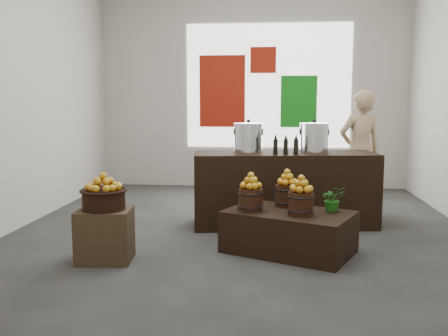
# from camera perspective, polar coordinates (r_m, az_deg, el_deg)

# --- Properties ---
(ground) EXTENTS (7.00, 7.00, 0.00)m
(ground) POSITION_cam_1_polar(r_m,az_deg,el_deg) (6.67, 1.99, -7.19)
(ground) COLOR #3D3D3A
(ground) RESTS_ON ground
(back_wall) EXTENTS (6.00, 0.04, 4.00)m
(back_wall) POSITION_cam_1_polar(r_m,az_deg,el_deg) (9.95, 3.31, 9.32)
(back_wall) COLOR #B9B5AB
(back_wall) RESTS_ON ground
(back_opening) EXTENTS (3.20, 0.02, 2.40)m
(back_opening) POSITION_cam_1_polar(r_m,az_deg,el_deg) (9.92, 5.06, 9.31)
(back_opening) COLOR white
(back_opening) RESTS_ON back_wall
(deco_red_left) EXTENTS (0.90, 0.04, 1.40)m
(deco_red_left) POSITION_cam_1_polar(r_m,az_deg,el_deg) (9.96, -0.20, 8.76)
(deco_red_left) COLOR maroon
(deco_red_left) RESTS_ON back_wall
(deco_green_right) EXTENTS (0.70, 0.04, 1.00)m
(deco_green_right) POSITION_cam_1_polar(r_m,az_deg,el_deg) (9.92, 8.53, 7.52)
(deco_green_right) COLOR #127916
(deco_green_right) RESTS_ON back_wall
(deco_red_upper) EXTENTS (0.50, 0.04, 0.50)m
(deco_red_upper) POSITION_cam_1_polar(r_m,az_deg,el_deg) (9.94, 4.50, 12.20)
(deco_red_upper) COLOR maroon
(deco_red_upper) RESTS_ON back_wall
(crate) EXTENTS (0.61, 0.51, 0.56)m
(crate) POSITION_cam_1_polar(r_m,az_deg,el_deg) (5.54, -13.45, -7.48)
(crate) COLOR #4D3923
(crate) RESTS_ON ground
(wicker_basket) EXTENTS (0.45, 0.45, 0.21)m
(wicker_basket) POSITION_cam_1_polar(r_m,az_deg,el_deg) (5.45, -13.58, -3.57)
(wicker_basket) COLOR black
(wicker_basket) RESTS_ON crate
(apples_in_basket) EXTENTS (0.35, 0.35, 0.19)m
(apples_in_basket) POSITION_cam_1_polar(r_m,az_deg,el_deg) (5.42, -13.64, -1.52)
(apples_in_basket) COLOR #950408
(apples_in_basket) RESTS_ON wicker_basket
(display_table) EXTENTS (1.60, 1.34, 0.47)m
(display_table) POSITION_cam_1_polar(r_m,az_deg,el_deg) (5.74, 7.41, -7.25)
(display_table) COLOR black
(display_table) RESTS_ON ground
(apple_bucket_front_left) EXTENTS (0.27, 0.27, 0.25)m
(apple_bucket_front_left) POSITION_cam_1_polar(r_m,az_deg,el_deg) (5.65, 3.07, -3.65)
(apple_bucket_front_left) COLOR #361C0E
(apple_bucket_front_left) RESTS_ON display_table
(apples_in_bucket_front_left) EXTENTS (0.21, 0.21, 0.18)m
(apples_in_bucket_front_left) POSITION_cam_1_polar(r_m,az_deg,el_deg) (5.61, 3.09, -1.46)
(apples_in_bucket_front_left) COLOR #950408
(apples_in_bucket_front_left) RESTS_ON apple_bucket_front_left
(apple_bucket_front_right) EXTENTS (0.27, 0.27, 0.25)m
(apple_bucket_front_right) POSITION_cam_1_polar(r_m,az_deg,el_deg) (5.50, 8.78, -4.05)
(apple_bucket_front_right) COLOR #361C0E
(apple_bucket_front_right) RESTS_ON display_table
(apples_in_bucket_front_right) EXTENTS (0.21, 0.21, 0.18)m
(apples_in_bucket_front_right) POSITION_cam_1_polar(r_m,az_deg,el_deg) (5.46, 8.82, -1.80)
(apples_in_bucket_front_right) COLOR #950408
(apples_in_bucket_front_right) RESTS_ON apple_bucket_front_right
(apple_bucket_rear) EXTENTS (0.27, 0.27, 0.25)m
(apple_bucket_rear) POSITION_cam_1_polar(r_m,az_deg,el_deg) (5.94, 7.20, -3.14)
(apple_bucket_rear) COLOR #361C0E
(apple_bucket_rear) RESTS_ON display_table
(apples_in_bucket_rear) EXTENTS (0.21, 0.21, 0.18)m
(apples_in_bucket_rear) POSITION_cam_1_polar(r_m,az_deg,el_deg) (5.90, 7.23, -1.06)
(apples_in_bucket_rear) COLOR #950408
(apples_in_bucket_rear) RESTS_ON apple_bucket_rear
(herb_garnish_right) EXTENTS (0.31, 0.29, 0.29)m
(herb_garnish_right) POSITION_cam_1_polar(r_m,az_deg,el_deg) (5.73, 12.32, -3.46)
(herb_garnish_right) COLOR #1B6114
(herb_garnish_right) RESTS_ON display_table
(herb_garnish_left) EXTENTS (0.14, 0.11, 0.24)m
(herb_garnish_left) POSITION_cam_1_polar(r_m,az_deg,el_deg) (6.07, 2.73, -2.92)
(herb_garnish_left) COLOR #1B6114
(herb_garnish_left) RESTS_ON display_table
(counter) EXTENTS (2.55, 1.10, 1.01)m
(counter) POSITION_cam_1_polar(r_m,az_deg,el_deg) (6.92, 6.94, -2.41)
(counter) COLOR black
(counter) RESTS_ON ground
(stock_pot_left) EXTENTS (0.38, 0.38, 0.38)m
(stock_pot_left) POSITION_cam_1_polar(r_m,az_deg,el_deg) (6.77, 2.80, 3.35)
(stock_pot_left) COLOR silver
(stock_pot_left) RESTS_ON counter
(stock_pot_center) EXTENTS (0.38, 0.38, 0.38)m
(stock_pot_center) POSITION_cam_1_polar(r_m,az_deg,el_deg) (6.91, 10.25, 3.32)
(stock_pot_center) COLOR silver
(stock_pot_center) RESTS_ON counter
(oil_cruets) EXTENTS (0.28, 0.10, 0.28)m
(oil_cruets) POSITION_cam_1_polar(r_m,az_deg,el_deg) (6.60, 7.36, 2.74)
(oil_cruets) COLOR black
(oil_cruets) RESTS_ON counter
(shopper) EXTENTS (0.79, 0.64, 1.87)m
(shopper) POSITION_cam_1_polar(r_m,az_deg,el_deg) (8.00, 15.25, 1.85)
(shopper) COLOR tan
(shopper) RESTS_ON ground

